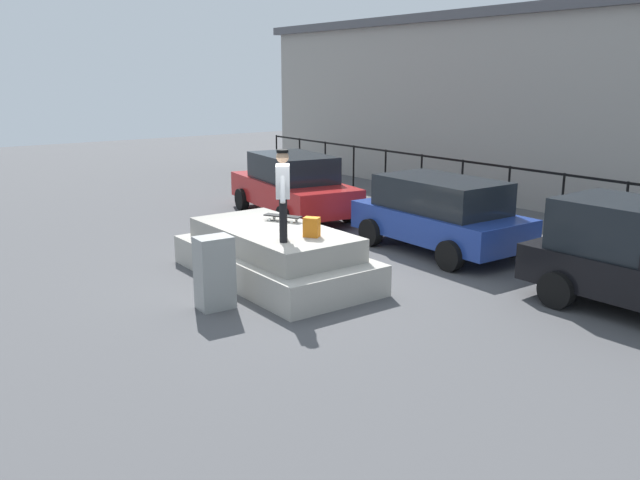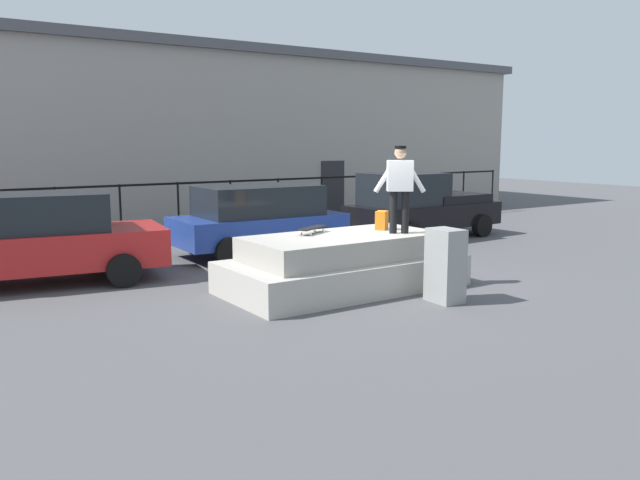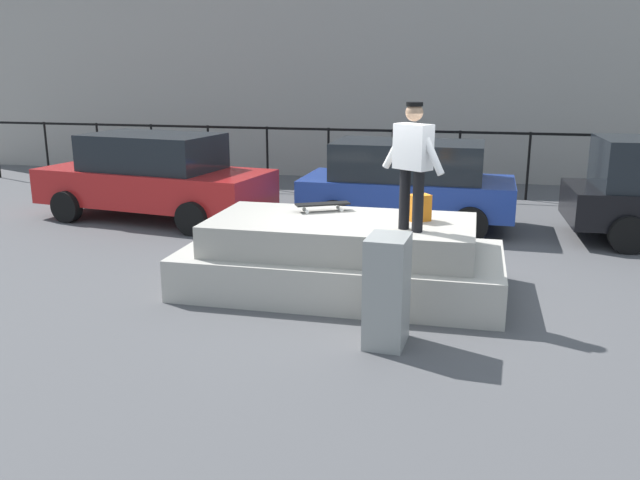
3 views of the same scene
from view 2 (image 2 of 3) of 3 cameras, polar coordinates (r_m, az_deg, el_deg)
name	(u,v)px [view 2 (image 2 of 3)]	position (r m, az deg, el deg)	size (l,w,h in m)	color
ground_plane	(363,284)	(12.40, 3.84, -3.90)	(60.00, 60.00, 0.00)	#4C4C4F
concrete_ledge	(343,265)	(11.87, 2.08, -2.20)	(4.42, 2.19, 1.01)	#ADA89E
skateboarder	(400,183)	(11.97, 7.10, 5.05)	(0.86, 0.61, 1.62)	black
skateboard	(312,228)	(11.93, -0.69, 1.06)	(0.79, 0.55, 0.12)	black
backpack	(382,220)	(12.52, 5.51, 1.75)	(0.28, 0.20, 0.36)	orange
car_red_sedan_near	(34,239)	(13.31, -24.06, 0.11)	(4.99, 2.64, 1.75)	#B21E1E
car_blue_hatchback_mid	(259,218)	(15.50, -5.46, 1.96)	(4.09, 2.19, 1.66)	navy
car_black_pickup_far	(420,206)	(18.31, 8.84, 3.03)	(4.62, 2.22, 1.85)	black
utility_box	(445,266)	(11.10, 11.07, -2.24)	(0.44, 0.60, 1.26)	gray
fence_row	(205,199)	(18.47, -10.18, 3.61)	(24.06, 0.06, 1.60)	black
warehouse_building	(133,134)	(24.09, -16.28, 9.00)	(30.75, 7.98, 5.87)	gray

